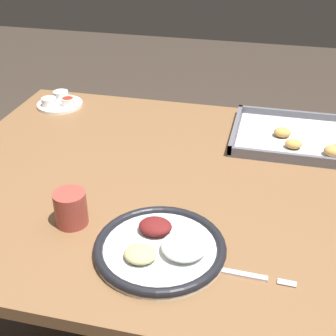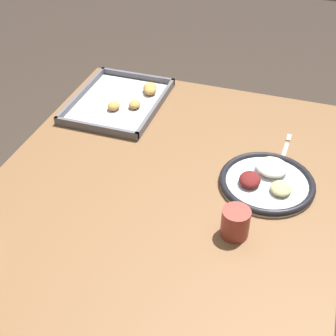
{
  "view_description": "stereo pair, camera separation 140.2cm",
  "coord_description": "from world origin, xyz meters",
  "px_view_note": "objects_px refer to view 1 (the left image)",
  "views": [
    {
      "loc": [
        0.26,
        -0.98,
        1.41
      ],
      "look_at": [
        0.02,
        0.0,
        0.8
      ],
      "focal_mm": 50.0,
      "sensor_mm": 36.0,
      "label": 1
    },
    {
      "loc": [
        -0.96,
        -0.33,
        1.64
      ],
      "look_at": [
        0.02,
        0.0,
        0.8
      ],
      "focal_mm": 50.0,
      "sensor_mm": 36.0,
      "label": 2
    }
  ],
  "objects_px": {
    "baking_tray": "(301,139)",
    "drinking_cup": "(71,208)",
    "dinner_plate": "(161,247)",
    "saucer_plate": "(59,102)",
    "fork": "(240,274)"
  },
  "relations": [
    {
      "from": "baking_tray",
      "to": "drinking_cup",
      "type": "height_order",
      "value": "drinking_cup"
    },
    {
      "from": "dinner_plate",
      "to": "baking_tray",
      "type": "xyz_separation_m",
      "value": [
        0.28,
        0.56,
        -0.0
      ]
    },
    {
      "from": "drinking_cup",
      "to": "saucer_plate",
      "type": "bearing_deg",
      "value": 117.16
    },
    {
      "from": "saucer_plate",
      "to": "drinking_cup",
      "type": "xyz_separation_m",
      "value": [
        0.3,
        -0.59,
        0.02
      ]
    },
    {
      "from": "dinner_plate",
      "to": "fork",
      "type": "bearing_deg",
      "value": -9.93
    },
    {
      "from": "dinner_plate",
      "to": "drinking_cup",
      "type": "relative_size",
      "value": 3.44
    },
    {
      "from": "dinner_plate",
      "to": "fork",
      "type": "height_order",
      "value": "dinner_plate"
    },
    {
      "from": "saucer_plate",
      "to": "baking_tray",
      "type": "height_order",
      "value": "same"
    },
    {
      "from": "fork",
      "to": "baking_tray",
      "type": "bearing_deg",
      "value": 81.01
    },
    {
      "from": "fork",
      "to": "saucer_plate",
      "type": "xyz_separation_m",
      "value": [
        -0.68,
        0.67,
        0.01
      ]
    },
    {
      "from": "fork",
      "to": "saucer_plate",
      "type": "relative_size",
      "value": 1.24
    },
    {
      "from": "drinking_cup",
      "to": "baking_tray",
      "type": "bearing_deg",
      "value": 46.14
    },
    {
      "from": "fork",
      "to": "saucer_plate",
      "type": "distance_m",
      "value": 0.95
    },
    {
      "from": "dinner_plate",
      "to": "drinking_cup",
      "type": "height_order",
      "value": "drinking_cup"
    },
    {
      "from": "dinner_plate",
      "to": "drinking_cup",
      "type": "bearing_deg",
      "value": 167.58
    }
  ]
}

